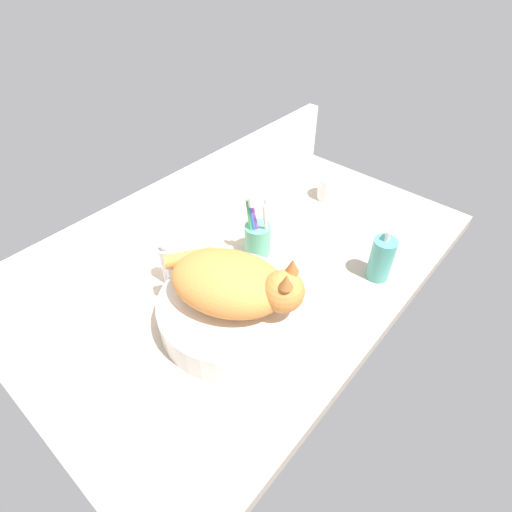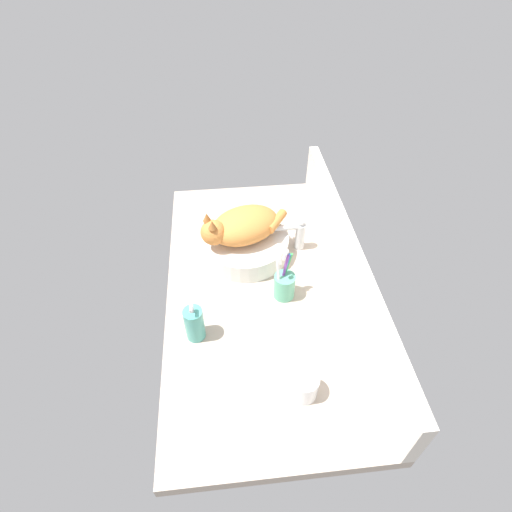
{
  "view_description": "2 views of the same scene",
  "coord_description": "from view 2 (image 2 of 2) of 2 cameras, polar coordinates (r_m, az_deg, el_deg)",
  "views": [
    {
      "loc": [
        -57.63,
        -45.45,
        73.16
      ],
      "look_at": [
        -3.9,
        1.16,
        8.1
      ],
      "focal_mm": 28.0,
      "sensor_mm": 36.0,
      "label": 1
    },
    {
      "loc": [
        89.4,
        -10.61,
        103.24
      ],
      "look_at": [
        -6.26,
        -0.54,
        8.86
      ],
      "focal_mm": 28.0,
      "sensor_mm": 36.0,
      "label": 2
    }
  ],
  "objects": [
    {
      "name": "backsplash_panel",
      "position": [
        1.36,
        13.01,
        -0.8
      ],
      "size": [
        119.28,
        3.6,
        18.46
      ],
      "primitive_type": "cube",
      "color": "silver",
      "rests_on": "ground_plane"
    },
    {
      "name": "faucet",
      "position": [
        1.47,
        5.93,
        3.32
      ],
      "size": [
        3.6,
        11.82,
        13.6
      ],
      "color": "silver",
      "rests_on": "ground_plane"
    },
    {
      "name": "soap_dispenser",
      "position": [
        1.21,
        -8.8,
        -9.52
      ],
      "size": [
        5.84,
        5.84,
        15.08
      ],
      "color": "teal",
      "rests_on": "ground_plane"
    },
    {
      "name": "toothbrush_cup",
      "position": [
        1.31,
        4.05,
        -4.05
      ],
      "size": [
        6.99,
        6.99,
        18.72
      ],
      "color": "#5BB28E",
      "rests_on": "ground_plane"
    },
    {
      "name": "cat",
      "position": [
        1.4,
        -2.1,
        4.32
      ],
      "size": [
        25.15,
        31.06,
        14.0
      ],
      "color": "orange",
      "rests_on": "sink_basin"
    },
    {
      "name": "ground_plane",
      "position": [
        1.38,
        0.49,
        -5.0
      ],
      "size": [
        119.28,
        62.68,
        4.0
      ],
      "primitive_type": "cube",
      "color": "#B2A08E"
    },
    {
      "name": "water_glass",
      "position": [
        1.13,
        6.94,
        -18.06
      ],
      "size": [
        7.41,
        7.41,
        7.53
      ],
      "color": "white",
      "rests_on": "ground_plane"
    },
    {
      "name": "sink_basin",
      "position": [
        1.47,
        -1.54,
        1.66
      ],
      "size": [
        31.68,
        31.68,
        7.44
      ],
      "primitive_type": "cylinder",
      "color": "silver",
      "rests_on": "ground_plane"
    }
  ]
}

